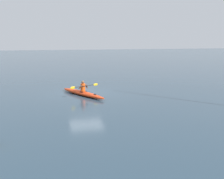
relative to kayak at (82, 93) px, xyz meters
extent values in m
plane|color=#283D4C|center=(-0.38, -0.81, -0.16)|extent=(160.00, 160.00, 0.00)
ellipsoid|color=red|center=(0.00, 0.00, 0.00)|extent=(2.71, 4.56, 0.31)
torus|color=black|center=(-0.05, 0.10, 0.14)|extent=(0.68, 0.68, 0.04)
cylinder|color=black|center=(-0.66, 1.29, 0.15)|extent=(0.18, 0.18, 0.02)
cylinder|color=#E04C14|center=(-0.03, 0.07, 0.43)|extent=(0.32, 0.32, 0.54)
sphere|color=brown|center=(-0.03, 0.07, 0.81)|extent=(0.21, 0.21, 0.21)
cylinder|color=black|center=(-0.12, 0.24, 0.55)|extent=(1.76, 0.92, 0.03)
ellipsoid|color=gold|center=(-1.00, -0.20, 0.55)|extent=(0.37, 0.22, 0.17)
ellipsoid|color=gold|center=(0.75, 0.69, 0.55)|extent=(0.37, 0.22, 0.17)
cylinder|color=brown|center=(-0.30, 0.02, 0.50)|extent=(0.23, 0.28, 0.34)
cylinder|color=brown|center=(0.16, 0.26, 0.50)|extent=(0.32, 0.14, 0.34)
camera|label=1|loc=(2.68, 18.90, 3.83)|focal=43.53mm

